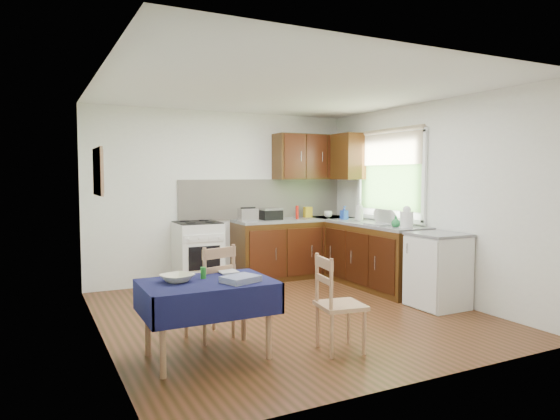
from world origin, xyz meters
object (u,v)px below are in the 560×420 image
chair_near (336,301)px  toaster (248,215)px  chair_far (212,289)px  dish_rack (385,223)px  kettle (407,218)px  dining_table (207,293)px  sandwich_press (270,214)px

chair_near → toaster: (0.42, 2.97, 0.54)m
chair_far → dish_rack: 2.89m
dish_rack → kettle: 0.44m
dining_table → toaster: bearing=84.0°
chair_near → sandwich_press: 3.22m
chair_near → dish_rack: dish_rack is taller
chair_far → dish_rack: size_ratio=2.00×
chair_near → toaster: size_ratio=3.23×
chair_near → toaster: bearing=0.1°
sandwich_press → kettle: kettle is taller
toaster → dining_table: bearing=-130.7°
dish_rack → chair_far: bearing=-156.6°
chair_far → toaster: (1.29, 2.14, 0.51)m
chair_near → dining_table: bearing=78.7°
chair_near → chair_far: bearing=54.7°
chair_far → chair_near: (0.87, -0.82, -0.02)m
dining_table → toaster: toaster is taller
dining_table → dish_rack: 3.21m
dining_table → kettle: 3.09m
dining_table → toaster: size_ratio=4.12×
toaster → kettle: size_ratio=0.96×
chair_far → dish_rack: (2.73, 0.84, 0.44)m
dining_table → sandwich_press: (1.89, 2.69, 0.43)m
dining_table → sandwich_press: sandwich_press is taller
dining_table → chair_near: chair_near is taller
kettle → sandwich_press: bearing=119.6°
chair_far → dish_rack: dish_rack is taller
sandwich_press → dish_rack: dish_rack is taller
dining_table → chair_near: size_ratio=1.27×
chair_far → toaster: toaster is taller
dining_table → dish_rack: bearing=47.7°
chair_near → kettle: 2.31m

